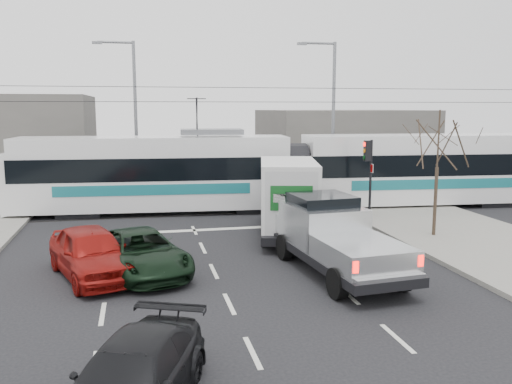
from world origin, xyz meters
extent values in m
plane|color=black|center=(0.00, 0.00, 0.00)|extent=(120.00, 120.00, 0.00)
cube|color=gray|center=(9.00, 0.00, 0.07)|extent=(6.00, 60.00, 0.15)
cube|color=#33302D|center=(0.00, 10.00, 0.01)|extent=(60.00, 1.60, 0.03)
cube|color=slate|center=(12.00, 24.00, 2.50)|extent=(12.00, 10.00, 5.00)
cylinder|color=#47382B|center=(7.60, 2.50, 1.52)|extent=(0.14, 0.14, 2.75)
cylinder|color=#47382B|center=(7.60, 2.50, 4.03)|extent=(0.07, 0.07, 2.25)
cylinder|color=black|center=(6.60, 6.50, 1.95)|extent=(0.12, 0.12, 3.60)
cube|color=black|center=(6.40, 6.50, 3.25)|extent=(0.28, 0.28, 0.95)
cylinder|color=#FF0C07|center=(6.25, 6.50, 3.55)|extent=(0.06, 0.20, 0.20)
cylinder|color=orange|center=(6.25, 6.50, 3.25)|extent=(0.06, 0.20, 0.20)
cylinder|color=#05330C|center=(6.25, 6.50, 2.95)|extent=(0.06, 0.20, 0.20)
cube|color=white|center=(6.58, 6.35, 2.45)|extent=(0.02, 0.30, 0.40)
cylinder|color=slate|center=(7.50, 14.00, 4.50)|extent=(0.20, 0.20, 9.00)
cylinder|color=slate|center=(6.50, 14.00, 8.90)|extent=(2.00, 0.14, 0.14)
cube|color=slate|center=(5.50, 14.00, 8.85)|extent=(0.55, 0.25, 0.14)
cylinder|color=slate|center=(-4.00, 16.00, 4.50)|extent=(0.20, 0.20, 9.00)
cylinder|color=slate|center=(-5.00, 16.00, 8.90)|extent=(2.00, 0.14, 0.14)
cube|color=slate|center=(-6.00, 16.00, 8.85)|extent=(0.55, 0.25, 0.14)
cylinder|color=black|center=(0.00, 10.00, 5.50)|extent=(60.00, 0.03, 0.03)
cylinder|color=black|center=(0.00, 10.00, 6.20)|extent=(60.00, 0.03, 0.03)
cube|color=white|center=(-3.19, 10.49, 1.06)|extent=(13.42, 3.81, 1.61)
cube|color=black|center=(-3.19, 10.49, 2.30)|extent=(13.49, 3.85, 1.10)
cube|color=white|center=(-3.19, 10.49, 3.29)|extent=(13.41, 3.70, 1.02)
cube|color=#176A73|center=(-3.30, 9.09, 1.35)|extent=(9.24, 0.75, 0.51)
cube|color=white|center=(11.16, 9.35, 1.06)|extent=(13.42, 3.81, 1.61)
cube|color=black|center=(11.16, 9.35, 2.30)|extent=(13.49, 3.85, 1.10)
cube|color=white|center=(11.16, 9.35, 3.29)|extent=(13.41, 3.70, 1.02)
cube|color=#176A73|center=(11.05, 7.95, 1.35)|extent=(9.24, 0.75, 0.51)
cylinder|color=black|center=(3.99, 9.92, 2.08)|extent=(1.24, 2.74, 2.67)
cube|color=slate|center=(-0.32, 10.26, 4.03)|extent=(3.21, 1.90, 0.26)
cube|color=black|center=(-6.78, 10.77, 0.19)|extent=(2.24, 2.51, 0.37)
cube|color=black|center=(1.83, 10.09, 0.19)|extent=(2.24, 2.51, 0.37)
cube|color=black|center=(6.14, 9.75, 0.19)|extent=(2.24, 2.51, 0.37)
cube|color=black|center=(14.75, 9.06, 0.19)|extent=(2.24, 2.51, 0.37)
cube|color=black|center=(2.11, -1.10, 0.61)|extent=(2.81, 6.62, 0.28)
cube|color=silver|center=(2.00, 0.05, 1.39)|extent=(2.42, 2.90, 1.28)
cube|color=black|center=(1.99, 0.16, 2.05)|extent=(2.06, 2.10, 0.61)
cube|color=silver|center=(1.86, 1.59, 1.13)|extent=(2.21, 1.35, 0.61)
cube|color=silver|center=(2.24, -2.51, 1.05)|extent=(2.44, 3.09, 0.72)
cube|color=silver|center=(2.40, -4.18, 0.75)|extent=(2.05, 0.39, 0.20)
cube|color=#FF0C07|center=(1.41, -4.14, 1.17)|extent=(0.16, 0.10, 0.31)
cube|color=#FF0C07|center=(3.36, -3.96, 1.17)|extent=(0.16, 0.10, 0.31)
cylinder|color=black|center=(0.90, 0.85, 0.44)|extent=(0.39, 0.91, 0.89)
cylinder|color=black|center=(2.93, 1.04, 0.44)|extent=(0.39, 0.91, 0.89)
cylinder|color=black|center=(1.29, -3.25, 0.44)|extent=(0.39, 0.91, 0.89)
cylinder|color=black|center=(3.32, -3.06, 0.44)|extent=(0.39, 0.91, 0.89)
cube|color=black|center=(1.96, 4.26, 0.49)|extent=(3.51, 6.62, 0.31)
cube|color=white|center=(2.50, 6.59, 1.26)|extent=(2.34, 1.93, 1.44)
cube|color=black|center=(2.52, 6.71, 1.80)|extent=(1.95, 1.38, 0.54)
cube|color=silver|center=(1.82, 3.65, 1.82)|extent=(3.06, 4.66, 2.65)
cube|color=silver|center=(1.34, 1.58, 1.82)|extent=(1.86, 0.47, 2.33)
cube|color=#124F1C|center=(1.33, 1.53, 2.03)|extent=(1.48, 0.36, 0.90)
cube|color=black|center=(1.30, 1.38, 0.40)|extent=(1.94, 0.65, 0.16)
cylinder|color=black|center=(1.49, 6.44, 0.40)|extent=(0.44, 0.85, 0.81)
cylinder|color=black|center=(3.34, 6.01, 0.40)|extent=(0.44, 0.85, 0.81)
cylinder|color=black|center=(0.64, 2.76, 0.45)|extent=(0.46, 0.94, 0.90)
cylinder|color=black|center=(2.49, 2.33, 0.45)|extent=(0.46, 0.94, 0.90)
cube|color=black|center=(3.28, 6.71, 0.56)|extent=(1.92, 5.09, 0.25)
cube|color=black|center=(3.29, 7.62, 1.27)|extent=(1.86, 2.15, 1.17)
cube|color=black|center=(3.29, 7.72, 1.88)|extent=(1.61, 1.54, 0.56)
cube|color=black|center=(3.30, 8.84, 1.04)|extent=(1.79, 0.93, 0.56)
cube|color=black|center=(3.27, 5.59, 0.97)|extent=(1.86, 2.30, 0.66)
cube|color=silver|center=(3.26, 4.27, 0.69)|extent=(1.73, 0.20, 0.18)
cube|color=#590505|center=(2.44, 4.38, 1.07)|extent=(0.14, 0.08, 0.28)
cube|color=#590505|center=(4.09, 4.37, 1.07)|extent=(0.14, 0.08, 0.28)
cylinder|color=black|center=(2.43, 8.34, 0.41)|extent=(0.29, 0.81, 0.81)
cylinder|color=black|center=(4.16, 8.33, 0.41)|extent=(0.29, 0.81, 0.81)
cylinder|color=black|center=(2.40, 5.09, 0.41)|extent=(0.29, 0.81, 0.81)
cylinder|color=black|center=(4.13, 5.08, 0.41)|extent=(0.29, 0.81, 0.81)
imported|color=black|center=(-3.97, 0.33, 0.68)|extent=(3.48, 5.31, 1.36)
imported|color=maroon|center=(-5.49, 0.22, 0.79)|extent=(3.33, 5.01, 1.59)
imported|color=black|center=(-4.22, -7.85, 0.63)|extent=(3.31, 4.70, 1.26)
camera|label=1|loc=(-4.00, -16.77, 5.26)|focal=38.00mm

